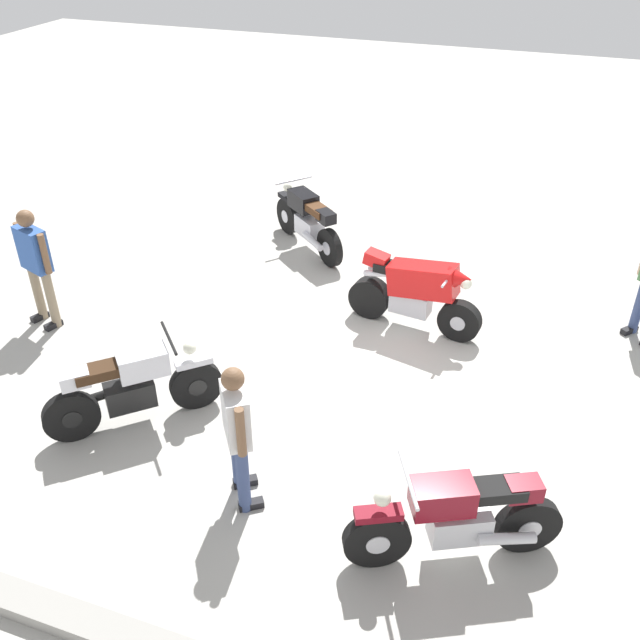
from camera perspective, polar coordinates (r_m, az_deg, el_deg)
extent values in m
plane|color=#ADAAA3|center=(9.34, 5.25, -3.56)|extent=(40.00, 40.00, 0.00)
cylinder|color=black|center=(6.78, 4.66, -17.45)|extent=(0.63, 0.39, 0.64)
cylinder|color=black|center=(7.15, 16.60, -15.75)|extent=(0.63, 0.39, 0.64)
cylinder|color=silver|center=(6.78, 4.66, -17.45)|extent=(0.26, 0.22, 0.22)
cylinder|color=silver|center=(7.15, 16.60, -15.75)|extent=(0.26, 0.22, 0.22)
cube|color=silver|center=(6.87, 11.32, -16.06)|extent=(0.63, 0.50, 0.32)
cube|color=maroon|center=(6.52, 9.98, -13.99)|extent=(0.64, 0.53, 0.30)
cube|color=maroon|center=(6.51, 4.80, -15.49)|extent=(0.47, 0.34, 0.08)
cube|color=black|center=(6.63, 13.84, -13.35)|extent=(0.65, 0.50, 0.12)
cube|color=maroon|center=(6.75, 16.27, -13.10)|extent=(0.38, 0.34, 0.18)
cylinder|color=silver|center=(6.92, 14.99, -16.87)|extent=(0.55, 0.34, 0.16)
cylinder|color=silver|center=(6.27, 7.22, -12.80)|extent=(0.34, 0.64, 0.04)
sphere|color=silver|center=(6.37, 5.11, -14.27)|extent=(0.16, 0.16, 0.16)
cylinder|color=black|center=(12.62, -2.64, 8.50)|extent=(0.57, 0.50, 0.64)
cylinder|color=black|center=(11.48, 0.80, 5.93)|extent=(0.57, 0.50, 0.64)
cylinder|color=silver|center=(12.62, -2.64, 8.50)|extent=(0.26, 0.25, 0.22)
cylinder|color=silver|center=(11.48, 0.80, 5.93)|extent=(0.26, 0.25, 0.22)
cube|color=silver|center=(11.96, -0.88, 7.62)|extent=(0.61, 0.57, 0.32)
cube|color=black|center=(11.95, -1.38, 9.71)|extent=(0.63, 0.61, 0.30)
cube|color=black|center=(12.48, -2.68, 9.97)|extent=(0.44, 0.41, 0.08)
cube|color=#4C2D19|center=(11.59, -0.28, 9.05)|extent=(0.63, 0.59, 0.12)
cube|color=black|center=(11.36, 0.49, 8.42)|extent=(0.39, 0.37, 0.18)
cylinder|color=silver|center=(11.59, -0.63, 6.49)|extent=(0.50, 0.44, 0.16)
cylinder|color=silver|center=(12.13, -2.17, 11.32)|extent=(0.48, 0.56, 0.04)
sphere|color=silver|center=(12.38, -2.65, 10.78)|extent=(0.16, 0.16, 0.16)
cylinder|color=black|center=(9.80, 11.32, -0.07)|extent=(0.62, 0.24, 0.60)
cylinder|color=black|center=(10.16, 4.10, 1.85)|extent=(0.63, 0.31, 0.60)
cylinder|color=silver|center=(9.80, 11.32, -0.07)|extent=(0.23, 0.21, 0.21)
cylinder|color=silver|center=(10.16, 4.10, 1.85)|extent=(0.23, 0.21, 0.21)
cube|color=silver|center=(9.92, 7.42, 1.47)|extent=(0.59, 0.36, 0.32)
cube|color=red|center=(9.68, 8.41, 3.27)|extent=(1.03, 0.50, 0.57)
cone|color=red|center=(9.48, 11.43, 3.31)|extent=(0.40, 0.39, 0.39)
cube|color=black|center=(9.76, 6.25, 4.19)|extent=(0.63, 0.34, 0.12)
cube|color=red|center=(9.82, 4.65, 5.00)|extent=(0.37, 0.27, 0.23)
cylinder|color=silver|center=(9.82, 4.68, 3.81)|extent=(0.40, 0.14, 0.17)
cylinder|color=silver|center=(9.95, 5.05, 4.21)|extent=(0.40, 0.14, 0.17)
cylinder|color=silver|center=(9.50, 10.64, 3.62)|extent=(0.13, 0.70, 0.04)
sphere|color=silver|center=(9.48, 11.85, 2.94)|extent=(0.16, 0.16, 0.16)
cylinder|color=black|center=(8.55, -10.07, -5.23)|extent=(0.55, 0.52, 0.64)
cylinder|color=black|center=(8.45, -19.64, -7.44)|extent=(0.55, 0.52, 0.64)
cylinder|color=black|center=(8.55, -10.07, -5.23)|extent=(0.26, 0.26, 0.22)
cylinder|color=black|center=(8.45, -19.64, -7.44)|extent=(0.26, 0.26, 0.22)
cube|color=black|center=(8.41, -15.25, -5.90)|extent=(0.60, 0.59, 0.32)
cube|color=silver|center=(8.18, -14.28, -3.40)|extent=(0.63, 0.62, 0.30)
cube|color=silver|center=(8.34, -10.30, -3.34)|extent=(0.43, 0.42, 0.08)
cube|color=#382314|center=(8.15, -17.38, -3.98)|extent=(0.62, 0.60, 0.12)
cube|color=silver|center=(8.15, -19.42, -4.56)|extent=(0.38, 0.38, 0.18)
cylinder|color=black|center=(8.56, -18.03, -6.09)|extent=(0.48, 0.46, 0.16)
cylinder|color=black|center=(8.08, -12.25, -1.44)|extent=(0.50, 0.54, 0.04)
sphere|color=silver|center=(8.22, -10.60, -2.25)|extent=(0.16, 0.16, 0.16)
cylinder|color=gray|center=(10.80, -22.07, 2.15)|extent=(0.17, 0.17, 0.87)
cube|color=black|center=(10.97, -21.91, 0.25)|extent=(0.18, 0.28, 0.08)
cylinder|color=gray|center=(10.53, -21.09, 1.56)|extent=(0.17, 0.17, 0.87)
cube|color=black|center=(10.70, -20.94, -0.37)|extent=(0.18, 0.28, 0.08)
cube|color=#3359A5|center=(10.33, -22.41, 5.38)|extent=(0.53, 0.37, 0.61)
cylinder|color=brown|center=(10.56, -23.25, 5.88)|extent=(0.11, 0.11, 0.58)
cylinder|color=brown|center=(10.09, -21.57, 5.03)|extent=(0.11, 0.11, 0.58)
sphere|color=brown|center=(10.15, -22.95, 7.65)|extent=(0.24, 0.24, 0.24)
cylinder|color=#384772|center=(10.67, 24.60, 1.04)|extent=(0.18, 0.18, 0.84)
cube|color=black|center=(10.82, 23.94, -0.75)|extent=(0.25, 0.26, 0.08)
cylinder|color=#384772|center=(7.18, -6.29, -12.82)|extent=(0.18, 0.18, 0.83)
cube|color=black|center=(7.45, -5.65, -14.75)|extent=(0.27, 0.23, 0.08)
cylinder|color=#384772|center=(7.41, -6.75, -11.06)|extent=(0.18, 0.18, 0.83)
cube|color=black|center=(7.68, -6.12, -12.99)|extent=(0.27, 0.23, 0.08)
cube|color=silver|center=(6.81, -6.90, -7.70)|extent=(0.45, 0.51, 0.59)
cylinder|color=brown|center=(6.59, -6.49, -9.11)|extent=(0.13, 0.13, 0.55)
cylinder|color=brown|center=(7.01, -7.29, -6.16)|extent=(0.13, 0.13, 0.55)
sphere|color=brown|center=(6.54, -7.15, -4.80)|extent=(0.22, 0.22, 0.22)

